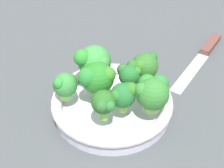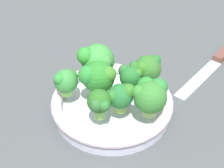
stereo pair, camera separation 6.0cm
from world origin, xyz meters
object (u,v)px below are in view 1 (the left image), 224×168
object	(u,v)px
bowl	(112,104)
knife	(204,54)
broccoli_floret_1	(104,104)
broccoli_floret_3	(65,85)
broccoli_floret_2	(124,95)
broccoli_floret_4	(152,91)
broccoli_floret_5	(97,78)
broccoli_floret_0	(94,62)
broccoli_floret_7	(129,75)
broccoli_floret_6	(145,66)

from	to	relation	value
bowl	knife	size ratio (longest dim) A/B	1.01
broccoli_floret_1	knife	xyz separation A→B (cm)	(-24.93, -24.88, -6.83)
bowl	broccoli_floret_3	xyz separation A→B (cm)	(8.54, 0.09, 5.11)
broccoli_floret_2	broccoli_floret_3	xyz separation A→B (cm)	(10.42, -3.46, -0.13)
broccoli_floret_1	broccoli_floret_3	xyz separation A→B (cm)	(6.88, -5.83, -0.29)
broccoli_floret_4	broccoli_floret_5	distance (cm)	10.54
broccoli_floret_0	broccoli_floret_3	world-z (taller)	broccoli_floret_0
broccoli_floret_2	broccoli_floret_7	world-z (taller)	broccoli_floret_7
broccoli_floret_3	knife	size ratio (longest dim) A/B	0.24
broccoli_floret_6	knife	distance (cm)	24.10
broccoli_floret_3	broccoli_floret_6	size ratio (longest dim) A/B	0.80
broccoli_floret_1	broccoli_floret_3	bearing A→B (deg)	-40.29
bowl	broccoli_floret_5	bearing A→B (deg)	-15.08
broccoli_floret_3	broccoli_floret_1	bearing A→B (deg)	139.71
bowl	broccoli_floret_4	world-z (taller)	broccoli_floret_4
broccoli_floret_4	broccoli_floret_2	bearing A→B (deg)	-0.71
broccoli_floret_3	broccoli_floret_4	distance (cm)	15.84
broccoli_floret_2	bowl	bearing A→B (deg)	-62.04
broccoli_floret_4	broccoli_floret_5	bearing A→B (deg)	-24.30
bowl	knife	xyz separation A→B (cm)	(-23.27, -18.96, -1.42)
broccoli_floret_0	broccoli_floret_4	size ratio (longest dim) A/B	1.21
broccoli_floret_5	broccoli_floret_2	bearing A→B (deg)	137.10
broccoli_floret_2	broccoli_floret_5	bearing A→B (deg)	-42.90
broccoli_floret_2	broccoli_floret_0	bearing A→B (deg)	-57.62
broccoli_floret_5	broccoli_floret_7	xyz separation A→B (cm)	(-5.98, -0.63, 0.01)
broccoli_floret_1	broccoli_floret_5	world-z (taller)	broccoli_floret_5
broccoli_floret_2	broccoli_floret_1	bearing A→B (deg)	33.80
broccoli_floret_0	knife	world-z (taller)	broccoli_floret_0
broccoli_floret_4	bowl	bearing A→B (deg)	-27.63
broccoli_floret_0	knife	bearing A→B (deg)	-151.62
broccoli_floret_0	broccoli_floret_5	bearing A→B (deg)	98.34
broccoli_floret_7	broccoli_floret_3	bearing A→B (deg)	7.01
broccoli_floret_0	broccoli_floret_7	bearing A→B (deg)	153.60
broccoli_floret_4	knife	size ratio (longest dim) A/B	0.29
broccoli_floret_2	broccoli_floret_4	distance (cm)	5.04
broccoli_floret_1	broccoli_floret_2	size ratio (longest dim) A/B	1.01
broccoli_floret_4	broccoli_floret_6	xyz separation A→B (cm)	(0.48, -7.12, 0.34)
bowl	broccoli_floret_0	distance (cm)	8.82
broccoli_floret_6	broccoli_floret_7	distance (cm)	3.83
broccoli_floret_5	knife	bearing A→B (deg)	-144.96
broccoli_floret_3	broccoli_floret_2	bearing A→B (deg)	161.64
bowl	broccoli_floret_1	xyz separation A→B (cm)	(1.66, 5.92, 5.40)
broccoli_floret_5	broccoli_floret_1	bearing A→B (deg)	99.06
broccoli_floret_1	broccoli_floret_6	world-z (taller)	broccoli_floret_6
broccoli_floret_0	knife	size ratio (longest dim) A/B	0.35
broccoli_floret_7	broccoli_floret_6	bearing A→B (deg)	-145.68
bowl	broccoli_floret_1	size ratio (longest dim) A/B	4.07
broccoli_floret_2	knife	world-z (taller)	broccoli_floret_2
broccoli_floret_3	broccoli_floret_5	size ratio (longest dim) A/B	0.79
broccoli_floret_4	broccoli_floret_6	size ratio (longest dim) A/B	0.97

